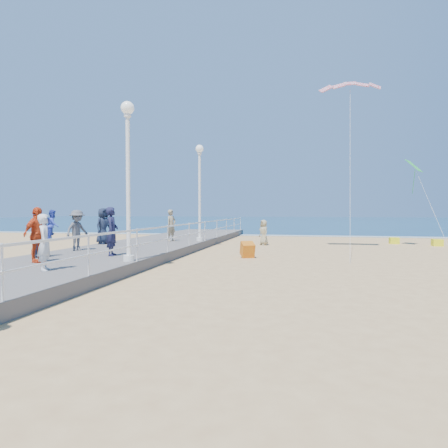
% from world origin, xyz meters
% --- Properties ---
extents(ground, '(160.00, 160.00, 0.00)m').
position_xyz_m(ground, '(0.00, 0.00, 0.00)').
color(ground, tan).
rests_on(ground, ground).
extents(ocean, '(160.00, 90.00, 0.05)m').
position_xyz_m(ocean, '(0.00, 65.00, 0.01)').
color(ocean, navy).
rests_on(ocean, ground).
extents(surf_line, '(160.00, 1.20, 0.04)m').
position_xyz_m(surf_line, '(0.00, 20.50, 0.03)').
color(surf_line, silver).
rests_on(surf_line, ground).
extents(boardwalk, '(5.00, 44.00, 0.40)m').
position_xyz_m(boardwalk, '(-7.50, 0.00, 0.20)').
color(boardwalk, slate).
rests_on(boardwalk, ground).
extents(railing, '(0.05, 42.00, 0.55)m').
position_xyz_m(railing, '(-5.05, 0.00, 1.25)').
color(railing, white).
rests_on(railing, boardwalk).
extents(lamp_post_mid, '(0.44, 0.44, 5.32)m').
position_xyz_m(lamp_post_mid, '(-5.35, 0.00, 3.66)').
color(lamp_post_mid, white).
rests_on(lamp_post_mid, boardwalk).
extents(lamp_post_far, '(0.44, 0.44, 5.32)m').
position_xyz_m(lamp_post_far, '(-5.35, 9.00, 3.66)').
color(lamp_post_far, white).
rests_on(lamp_post_far, boardwalk).
extents(woman_holding_toddler, '(0.58, 0.69, 1.61)m').
position_xyz_m(woman_holding_toddler, '(-6.74, -2.44, 1.20)').
color(woman_holding_toddler, silver).
rests_on(woman_holding_toddler, boardwalk).
extents(toddler_held, '(0.47, 0.52, 0.87)m').
position_xyz_m(toddler_held, '(-6.59, -2.29, 1.69)').
color(toddler_held, blue).
rests_on(toddler_held, boardwalk).
extents(spectator_0, '(0.60, 0.76, 1.83)m').
position_xyz_m(spectator_0, '(-6.66, 1.36, 1.31)').
color(spectator_0, '#191A38').
rests_on(spectator_0, boardwalk).
extents(spectator_2, '(0.96, 1.26, 1.72)m').
position_xyz_m(spectator_2, '(-9.03, 2.84, 1.26)').
color(spectator_2, '#515155').
rests_on(spectator_2, boardwalk).
extents(spectator_3, '(0.55, 1.10, 1.82)m').
position_xyz_m(spectator_3, '(-8.16, -0.89, 1.31)').
color(spectator_3, '#CC4019').
rests_on(spectator_3, boardwalk).
extents(spectator_4, '(0.82, 1.02, 1.82)m').
position_xyz_m(spectator_4, '(-9.60, 6.05, 1.31)').
color(spectator_4, '#161F32').
rests_on(spectator_4, boardwalk).
extents(spectator_6, '(0.63, 0.75, 1.74)m').
position_xyz_m(spectator_6, '(-6.84, 8.50, 1.27)').
color(spectator_6, gray).
rests_on(spectator_6, boardwalk).
extents(spectator_7, '(0.85, 0.93, 1.56)m').
position_xyz_m(spectator_7, '(-8.90, 0.49, 1.18)').
color(spectator_7, '#182035').
rests_on(spectator_7, boardwalk).
extents(beach_walker_c, '(0.84, 0.89, 1.53)m').
position_xyz_m(beach_walker_c, '(-2.06, 11.61, 0.76)').
color(beach_walker_c, tan).
rests_on(beach_walker_c, ground).
extents(box_kite, '(0.79, 0.87, 0.74)m').
position_xyz_m(box_kite, '(-2.08, 5.06, 0.30)').
color(box_kite, '#C5390B').
rests_on(box_kite, ground).
extents(beach_chair_left, '(0.55, 0.55, 0.40)m').
position_xyz_m(beach_chair_left, '(5.85, 14.20, 0.20)').
color(beach_chair_left, yellow).
rests_on(beach_chair_left, ground).
extents(beach_chair_right, '(0.55, 0.55, 0.40)m').
position_xyz_m(beach_chair_right, '(7.99, 13.05, 0.20)').
color(beach_chair_right, yellow).
rests_on(beach_chair_right, ground).
extents(kite_parafoil, '(3.14, 0.94, 0.65)m').
position_xyz_m(kite_parafoil, '(2.62, 9.29, 8.64)').
color(kite_parafoil, red).
extents(kite_diamond_green, '(1.15, 1.26, 0.72)m').
position_xyz_m(kite_diamond_green, '(6.51, 12.45, 4.67)').
color(kite_diamond_green, green).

